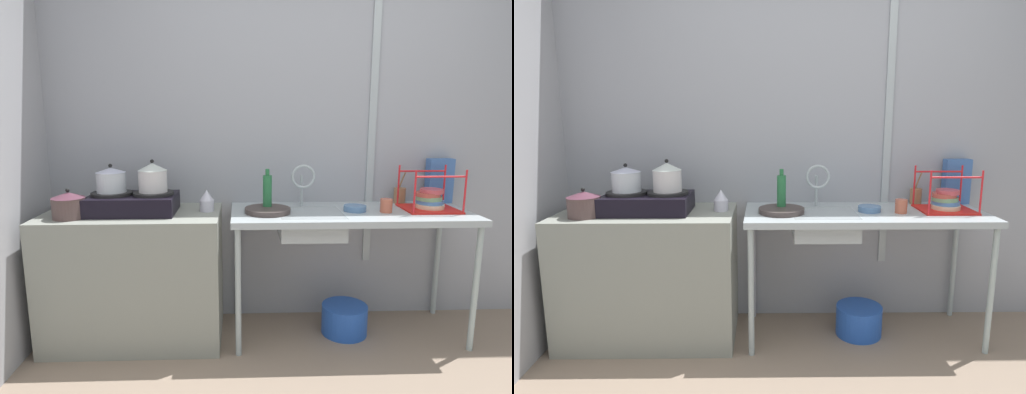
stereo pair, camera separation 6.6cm
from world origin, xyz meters
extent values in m
cube|color=#969AA2|center=(0.00, 1.56, 1.36)|extent=(4.44, 0.10, 2.71)
cube|color=#A2ADB1|center=(0.39, 1.50, 1.49)|extent=(0.05, 0.01, 2.17)
cube|color=gray|center=(-1.20, 1.21, 0.42)|extent=(1.10, 0.59, 0.84)
cube|color=#A2ADB1|center=(0.18, 1.21, 0.82)|extent=(1.52, 0.59, 0.04)
cylinder|color=#9CAAAB|center=(-0.54, 0.96, 0.40)|extent=(0.04, 0.04, 0.80)
cylinder|color=#A0B2B1|center=(0.90, 0.96, 0.40)|extent=(0.04, 0.04, 0.80)
cylinder|color=#A5A7B4|center=(-0.54, 1.47, 0.40)|extent=(0.04, 0.04, 0.80)
cylinder|color=#9DABAD|center=(0.90, 1.47, 0.40)|extent=(0.04, 0.04, 0.80)
cube|color=black|center=(-1.19, 1.21, 0.90)|extent=(0.53, 0.36, 0.11)
cylinder|color=black|center=(-1.32, 1.21, 0.96)|extent=(0.25, 0.25, 0.02)
cylinder|color=black|center=(-1.07, 1.21, 0.96)|extent=(0.25, 0.25, 0.02)
cylinder|color=silver|center=(-1.32, 1.21, 1.03)|extent=(0.18, 0.18, 0.12)
cone|color=silver|center=(-1.32, 1.21, 1.11)|extent=(0.18, 0.18, 0.03)
sphere|color=black|center=(-1.32, 1.21, 1.14)|extent=(0.02, 0.02, 0.02)
cylinder|color=silver|center=(-1.07, 1.21, 1.04)|extent=(0.18, 0.18, 0.13)
cone|color=silver|center=(-1.07, 1.21, 1.13)|extent=(0.18, 0.18, 0.04)
sphere|color=black|center=(-1.07, 1.21, 1.16)|extent=(0.02, 0.02, 0.02)
cylinder|color=#4F3C39|center=(-1.54, 1.08, 0.90)|extent=(0.19, 0.19, 0.12)
cone|color=#5B3242|center=(-1.54, 1.08, 0.98)|extent=(0.19, 0.19, 0.03)
sphere|color=black|center=(-1.54, 1.08, 1.01)|extent=(0.02, 0.02, 0.02)
cylinder|color=silver|center=(-0.74, 1.24, 0.87)|extent=(0.09, 0.09, 0.07)
cone|color=silver|center=(-0.74, 1.24, 0.94)|extent=(0.09, 0.09, 0.07)
cube|color=#A2ADB1|center=(-0.08, 1.17, 0.77)|extent=(0.40, 0.37, 0.15)
cylinder|color=#A2ADB1|center=(-0.11, 1.38, 0.94)|extent=(0.02, 0.02, 0.21)
torus|color=#A2ADB1|center=(-0.11, 1.31, 1.05)|extent=(0.16, 0.02, 0.16)
cylinder|color=#3E3431|center=(-0.35, 1.18, 0.85)|extent=(0.29, 0.29, 0.03)
cylinder|color=red|center=(0.54, 1.09, 0.98)|extent=(0.01, 0.01, 0.28)
cylinder|color=red|center=(0.85, 1.09, 0.98)|extent=(0.01, 0.01, 0.28)
cylinder|color=red|center=(0.54, 1.36, 0.98)|extent=(0.01, 0.01, 0.28)
cylinder|color=red|center=(0.85, 1.36, 0.98)|extent=(0.01, 0.01, 0.28)
cylinder|color=red|center=(0.70, 1.09, 1.07)|extent=(0.31, 0.01, 0.01)
cylinder|color=red|center=(0.70, 1.36, 1.07)|extent=(0.31, 0.01, 0.01)
cube|color=red|center=(0.70, 1.23, 0.84)|extent=(0.33, 0.29, 0.01)
cylinder|color=beige|center=(0.70, 1.22, 0.86)|extent=(0.18, 0.18, 0.03)
cylinder|color=#4975B2|center=(0.70, 1.23, 0.89)|extent=(0.17, 0.17, 0.03)
cylinder|color=#6F9B6D|center=(0.70, 1.23, 0.92)|extent=(0.16, 0.16, 0.03)
cylinder|color=#B44A3D|center=(0.69, 1.23, 0.94)|extent=(0.15, 0.15, 0.03)
cylinder|color=#C3474D|center=(0.71, 1.22, 0.96)|extent=(0.14, 0.14, 0.03)
cylinder|color=#B55840|center=(0.40, 1.16, 0.88)|extent=(0.07, 0.07, 0.09)
cylinder|color=#4F74A3|center=(0.21, 1.21, 0.86)|extent=(0.14, 0.14, 0.04)
cylinder|color=#256B3B|center=(-0.35, 1.23, 0.95)|extent=(0.06, 0.06, 0.23)
cylinder|color=#256B3B|center=(-0.35, 1.23, 1.09)|extent=(0.03, 0.03, 0.04)
cube|color=#3D66A9|center=(0.86, 1.45, 0.99)|extent=(0.18, 0.08, 0.31)
cylinder|color=#946948|center=(0.59, 1.45, 0.89)|extent=(0.08, 0.08, 0.11)
cylinder|color=olive|center=(0.59, 1.45, 0.97)|extent=(0.06, 0.07, 0.18)
cylinder|color=blue|center=(0.17, 1.20, 0.10)|extent=(0.30, 0.30, 0.20)
camera|label=1|loc=(-0.52, -1.42, 1.43)|focal=29.89mm
camera|label=2|loc=(-0.46, -1.43, 1.43)|focal=29.89mm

